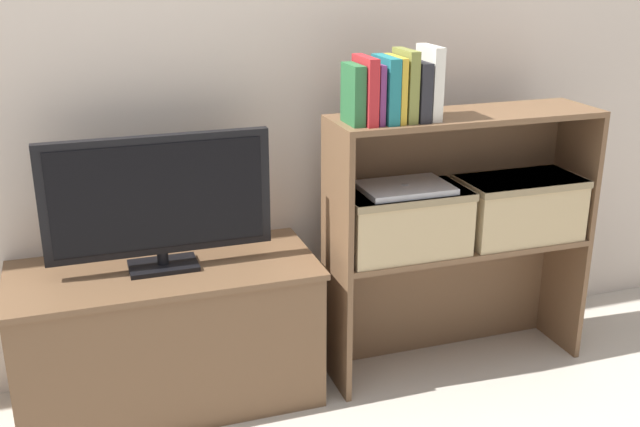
{
  "coord_description": "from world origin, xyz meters",
  "views": [
    {
      "loc": [
        -0.74,
        -2.07,
        1.47
      ],
      "look_at": [
        0.0,
        0.14,
        0.65
      ],
      "focal_mm": 42.0,
      "sensor_mm": 36.0,
      "label": 1
    }
  ],
  "objects_px": {
    "book_crimson": "(365,90)",
    "book_plum": "(375,93)",
    "book_olive": "(405,85)",
    "storage_basket_left": "(404,219)",
    "book_charcoal": "(417,90)",
    "tv_stand": "(169,335)",
    "storage_basket_right": "(519,205)",
    "laptop": "(405,187)",
    "book_teal": "(385,89)",
    "book_ivory": "(429,82)",
    "tv": "(158,199)",
    "book_forest": "(353,94)",
    "book_mustard": "(395,89)"
  },
  "relations": [
    {
      "from": "book_charcoal",
      "to": "tv_stand",
      "type": "bearing_deg",
      "value": 172.33
    },
    {
      "from": "tv_stand",
      "to": "storage_basket_right",
      "type": "height_order",
      "value": "storage_basket_right"
    },
    {
      "from": "book_mustard",
      "to": "book_olive",
      "type": "relative_size",
      "value": 0.92
    },
    {
      "from": "book_plum",
      "to": "storage_basket_left",
      "type": "xyz_separation_m",
      "value": [
        0.13,
        0.02,
        -0.44
      ]
    },
    {
      "from": "book_forest",
      "to": "book_charcoal",
      "type": "bearing_deg",
      "value": 0.0
    },
    {
      "from": "book_teal",
      "to": "book_ivory",
      "type": "xyz_separation_m",
      "value": [
        0.15,
        -0.0,
        0.01
      ]
    },
    {
      "from": "tv_stand",
      "to": "book_forest",
      "type": "bearing_deg",
      "value": -10.36
    },
    {
      "from": "book_ivory",
      "to": "tv",
      "type": "bearing_deg",
      "value": 172.81
    },
    {
      "from": "tv_stand",
      "to": "storage_basket_right",
      "type": "bearing_deg",
      "value": -4.26
    },
    {
      "from": "tv_stand",
      "to": "book_olive",
      "type": "xyz_separation_m",
      "value": [
        0.79,
        -0.11,
        0.82
      ]
    },
    {
      "from": "book_teal",
      "to": "book_mustard",
      "type": "distance_m",
      "value": 0.03
    },
    {
      "from": "tv",
      "to": "book_olive",
      "type": "height_order",
      "value": "book_olive"
    },
    {
      "from": "tv",
      "to": "book_crimson",
      "type": "height_order",
      "value": "book_crimson"
    },
    {
      "from": "tv",
      "to": "laptop",
      "type": "height_order",
      "value": "tv"
    },
    {
      "from": "book_forest",
      "to": "storage_basket_left",
      "type": "relative_size",
      "value": 0.43
    },
    {
      "from": "storage_basket_left",
      "to": "book_olive",
      "type": "bearing_deg",
      "value": -141.09
    },
    {
      "from": "book_mustard",
      "to": "book_ivory",
      "type": "relative_size",
      "value": 0.88
    },
    {
      "from": "book_plum",
      "to": "book_crimson",
      "type": "bearing_deg",
      "value": 180.0
    },
    {
      "from": "book_plum",
      "to": "laptop",
      "type": "xyz_separation_m",
      "value": [
        0.13,
        0.02,
        -0.33
      ]
    },
    {
      "from": "book_olive",
      "to": "storage_basket_right",
      "type": "relative_size",
      "value": 0.52
    },
    {
      "from": "book_ivory",
      "to": "laptop",
      "type": "bearing_deg",
      "value": 164.58
    },
    {
      "from": "book_crimson",
      "to": "storage_basket_left",
      "type": "xyz_separation_m",
      "value": [
        0.16,
        0.02,
        -0.45
      ]
    },
    {
      "from": "tv",
      "to": "storage_basket_right",
      "type": "distance_m",
      "value": 1.27
    },
    {
      "from": "book_forest",
      "to": "storage_basket_right",
      "type": "bearing_deg",
      "value": 1.53
    },
    {
      "from": "book_plum",
      "to": "book_ivory",
      "type": "xyz_separation_m",
      "value": [
        0.19,
        -0.0,
        0.02
      ]
    },
    {
      "from": "book_forest",
      "to": "book_ivory",
      "type": "height_order",
      "value": "book_ivory"
    },
    {
      "from": "book_olive",
      "to": "storage_basket_left",
      "type": "height_order",
      "value": "book_olive"
    },
    {
      "from": "tv_stand",
      "to": "book_charcoal",
      "type": "height_order",
      "value": "book_charcoal"
    },
    {
      "from": "laptop",
      "to": "tv_stand",
      "type": "bearing_deg",
      "value": 173.36
    },
    {
      "from": "tv_stand",
      "to": "book_forest",
      "type": "distance_m",
      "value": 1.01
    },
    {
      "from": "book_teal",
      "to": "book_olive",
      "type": "height_order",
      "value": "book_olive"
    },
    {
      "from": "tv_stand",
      "to": "book_plum",
      "type": "bearing_deg",
      "value": -9.28
    },
    {
      "from": "book_forest",
      "to": "book_ivory",
      "type": "relative_size",
      "value": 0.8
    },
    {
      "from": "storage_basket_left",
      "to": "laptop",
      "type": "bearing_deg",
      "value": -165.96
    },
    {
      "from": "tv",
      "to": "book_plum",
      "type": "xyz_separation_m",
      "value": [
        0.68,
        -0.11,
        0.31
      ]
    },
    {
      "from": "tv_stand",
      "to": "storage_basket_right",
      "type": "xyz_separation_m",
      "value": [
        1.27,
        -0.09,
        0.36
      ]
    },
    {
      "from": "tv_stand",
      "to": "book_crimson",
      "type": "relative_size",
      "value": 4.74
    },
    {
      "from": "book_crimson",
      "to": "storage_basket_right",
      "type": "distance_m",
      "value": 0.76
    },
    {
      "from": "tv",
      "to": "storage_basket_left",
      "type": "distance_m",
      "value": 0.82
    },
    {
      "from": "book_olive",
      "to": "book_plum",
      "type": "bearing_deg",
      "value": 180.0
    },
    {
      "from": "tv_stand",
      "to": "laptop",
      "type": "bearing_deg",
      "value": -6.64
    },
    {
      "from": "tv_stand",
      "to": "book_ivory",
      "type": "height_order",
      "value": "book_ivory"
    },
    {
      "from": "tv",
      "to": "book_ivory",
      "type": "distance_m",
      "value": 0.94
    },
    {
      "from": "book_charcoal",
      "to": "storage_basket_left",
      "type": "height_order",
      "value": "book_charcoal"
    },
    {
      "from": "book_plum",
      "to": "laptop",
      "type": "distance_m",
      "value": 0.35
    },
    {
      "from": "book_crimson",
      "to": "book_plum",
      "type": "xyz_separation_m",
      "value": [
        0.03,
        0.0,
        -0.01
      ]
    },
    {
      "from": "book_charcoal",
      "to": "storage_basket_left",
      "type": "xyz_separation_m",
      "value": [
        -0.02,
        0.02,
        -0.44
      ]
    },
    {
      "from": "tv_stand",
      "to": "book_charcoal",
      "type": "distance_m",
      "value": 1.16
    },
    {
      "from": "book_teal",
      "to": "storage_basket_right",
      "type": "xyz_separation_m",
      "value": [
        0.55,
        0.02,
        -0.45
      ]
    },
    {
      "from": "tv_stand",
      "to": "tv",
      "type": "height_order",
      "value": "tv"
    }
  ]
}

